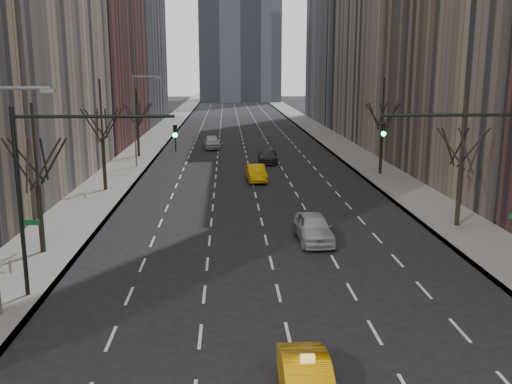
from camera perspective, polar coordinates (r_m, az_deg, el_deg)
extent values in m
cube|color=slate|center=(82.62, -9.96, 5.35)|extent=(4.50, 320.00, 0.15)
cube|color=slate|center=(83.26, 7.10, 5.49)|extent=(4.50, 320.00, 0.15)
cylinder|color=black|center=(31.97, -20.73, -2.54)|extent=(0.28, 0.28, 3.57)
cylinder|color=black|center=(31.26, -21.27, 4.42)|extent=(0.16, 0.16, 4.25)
cylinder|color=black|center=(32.13, -20.43, 3.05)|extent=(0.42, 1.80, 2.52)
cylinder|color=black|center=(31.42, -19.58, 2.92)|extent=(1.74, 0.72, 2.52)
cylinder|color=black|center=(30.66, -20.29, 2.66)|extent=(1.46, 1.25, 2.52)
cylinder|color=black|center=(30.64, -21.89, 2.53)|extent=(0.42, 1.80, 2.52)
cylinder|color=black|center=(31.37, -22.71, 2.67)|extent=(1.74, 0.72, 2.52)
cylinder|color=black|center=(32.11, -21.96, 2.93)|extent=(1.46, 1.25, 2.52)
cylinder|color=black|center=(47.09, -14.94, 2.62)|extent=(0.28, 0.28, 3.99)
cylinder|color=black|center=(46.59, -15.23, 7.93)|extent=(0.16, 0.16, 4.75)
cylinder|color=black|center=(47.48, -14.77, 6.64)|extent=(0.42, 1.80, 2.52)
cylinder|color=black|center=(46.81, -14.11, 6.60)|extent=(1.74, 0.72, 2.52)
cylinder|color=black|center=(46.01, -14.49, 6.49)|extent=(1.46, 1.25, 2.52)
cylinder|color=black|center=(45.89, -15.56, 6.41)|extent=(0.42, 1.80, 2.52)
cylinder|color=black|center=(46.58, -16.21, 6.46)|extent=(1.74, 0.72, 2.52)
cylinder|color=black|center=(47.36, -15.80, 6.57)|extent=(1.46, 1.25, 2.52)
cylinder|color=black|center=(64.67, -11.69, 5.00)|extent=(0.28, 0.28, 3.36)
cylinder|color=black|center=(64.33, -11.83, 8.25)|extent=(0.16, 0.16, 4.00)
cylinder|color=black|center=(65.20, -11.56, 7.63)|extent=(0.42, 1.80, 2.52)
cylinder|color=black|center=(64.56, -11.04, 7.61)|extent=(1.74, 0.72, 2.52)
cylinder|color=black|center=(63.74, -11.28, 7.54)|extent=(1.46, 1.25, 2.52)
cylinder|color=black|center=(63.57, -12.05, 7.50)|extent=(0.42, 1.80, 2.52)
cylinder|color=black|center=(64.22, -12.56, 7.52)|extent=(1.74, 0.72, 2.52)
cylinder|color=black|center=(65.03, -12.30, 7.59)|extent=(1.46, 1.25, 2.52)
cylinder|color=black|center=(37.13, 19.60, -0.49)|extent=(0.28, 0.28, 3.57)
cylinder|color=black|center=(36.53, 20.04, 5.51)|extent=(0.16, 0.16, 4.25)
cylinder|color=black|center=(37.46, 19.65, 4.30)|extent=(0.42, 1.80, 2.52)
cylinder|color=black|center=(37.22, 20.91, 4.16)|extent=(1.74, 0.72, 2.52)
cylinder|color=black|center=(36.39, 21.23, 3.97)|extent=(1.46, 1.25, 2.52)
cylinder|color=black|center=(35.80, 20.23, 3.93)|extent=(0.42, 1.80, 2.52)
cylinder|color=black|center=(36.05, 18.93, 4.07)|extent=(1.74, 0.72, 2.52)
cylinder|color=black|center=(36.89, 18.66, 4.26)|extent=(1.46, 1.25, 2.52)
cylinder|color=black|center=(53.89, 12.39, 3.91)|extent=(0.28, 0.28, 3.99)
cylinder|color=black|center=(53.46, 12.60, 8.55)|extent=(0.16, 0.16, 4.75)
cylinder|color=black|center=(54.39, 12.46, 7.40)|extent=(0.42, 1.80, 2.52)
cylinder|color=black|center=(54.04, 13.30, 7.34)|extent=(1.74, 0.72, 2.52)
cylinder|color=black|center=(53.18, 13.39, 7.26)|extent=(1.46, 1.25, 2.52)
cylinder|color=black|center=(52.68, 12.63, 7.25)|extent=(0.42, 1.80, 2.52)
cylinder|color=black|center=(53.04, 11.78, 7.32)|extent=(1.74, 0.72, 2.52)
cylinder|color=black|center=(53.90, 11.71, 7.40)|extent=(1.46, 1.25, 2.52)
cylinder|color=black|center=(25.56, -22.54, -1.12)|extent=(0.18, 0.18, 8.00)
cylinder|color=black|center=(24.12, -15.90, 7.28)|extent=(6.50, 0.14, 0.14)
imported|color=black|center=(23.70, -8.06, 5.35)|extent=(0.18, 0.22, 1.10)
sphere|color=#0CFF33|center=(23.51, -8.11, 5.66)|extent=(0.20, 0.20, 0.20)
cube|color=#0C5926|center=(25.62, -21.56, -2.86)|extent=(0.70, 0.04, 0.22)
cylinder|color=black|center=(25.46, 19.73, 7.26)|extent=(6.50, 0.14, 0.14)
imported|color=black|center=(24.48, 12.51, 5.40)|extent=(0.18, 0.22, 1.10)
sphere|color=#0CFF33|center=(24.29, 12.64, 5.70)|extent=(0.20, 0.20, 0.20)
cylinder|color=slate|center=(22.80, -23.04, 9.55)|extent=(2.60, 0.14, 0.14)
cube|color=slate|center=(22.42, -20.10, 9.49)|extent=(0.50, 0.22, 0.15)
cylinder|color=slate|center=(57.37, -12.05, 6.93)|extent=(0.16, 0.16, 9.00)
cylinder|color=slate|center=(56.97, -10.93, 11.28)|extent=(2.60, 0.14, 0.14)
cube|color=slate|center=(56.82, -9.70, 11.22)|extent=(0.50, 0.22, 0.15)
imported|color=orange|center=(17.54, 5.13, -18.52)|extent=(1.47, 4.12, 1.35)
imported|color=#A3A5AB|center=(32.61, 5.79, -3.57)|extent=(2.05, 4.78, 1.61)
imported|color=#EBAD04|center=(49.97, 0.01, 1.91)|extent=(1.79, 4.46, 1.44)
imported|color=#2B2B30|center=(60.04, 1.19, 3.65)|extent=(2.22, 5.08, 1.45)
imported|color=silver|center=(70.83, -4.45, 5.00)|extent=(2.30, 4.99, 1.66)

